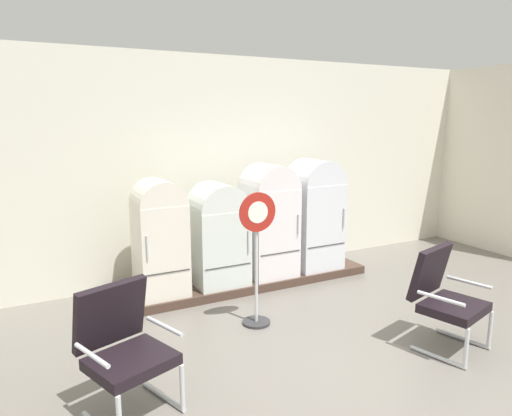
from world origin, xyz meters
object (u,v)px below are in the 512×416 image
at_px(refrigerator_3, 314,211).
at_px(armchair_left, 123,344).
at_px(refrigerator_0, 160,234).
at_px(refrigerator_2, 269,217).
at_px(sign_stand, 257,262).
at_px(armchair_right, 444,294).
at_px(refrigerator_1, 218,232).

height_order(refrigerator_3, armchair_left, refrigerator_3).
xyz_separation_m(refrigerator_0, armchair_left, (-0.89, -2.03, -0.32)).
relative_size(refrigerator_0, refrigerator_2, 0.93).
distance_m(armchair_left, sign_stand, 1.90).
height_order(refrigerator_0, refrigerator_3, refrigerator_3).
bearing_deg(refrigerator_3, sign_stand, -143.54).
bearing_deg(armchair_right, refrigerator_1, 119.96).
relative_size(refrigerator_1, armchair_right, 1.32).
distance_m(refrigerator_2, armchair_right, 2.61).
bearing_deg(refrigerator_1, refrigerator_3, 0.24).
xyz_separation_m(refrigerator_1, refrigerator_2, (0.78, 0.01, 0.12)).
height_order(refrigerator_0, refrigerator_1, refrigerator_0).
height_order(refrigerator_2, refrigerator_3, refrigerator_3).
relative_size(refrigerator_1, sign_stand, 0.89).
bearing_deg(armchair_left, refrigerator_3, 32.44).
distance_m(refrigerator_0, refrigerator_3, 2.35).
bearing_deg(refrigerator_3, armchair_right, -92.63).
distance_m(refrigerator_1, refrigerator_3, 1.55).
distance_m(refrigerator_3, armchair_left, 3.85).
bearing_deg(armchair_left, refrigerator_0, 66.43).
relative_size(refrigerator_2, refrigerator_3, 0.98).
bearing_deg(armchair_right, refrigerator_2, 104.69).
height_order(refrigerator_0, armchair_left, refrigerator_0).
bearing_deg(armchair_left, armchair_right, -7.99).
bearing_deg(refrigerator_1, refrigerator_0, -178.93).
bearing_deg(sign_stand, refrigerator_1, 88.99).
bearing_deg(sign_stand, refrigerator_2, 55.42).
relative_size(refrigerator_3, sign_stand, 1.05).
relative_size(refrigerator_0, sign_stand, 0.96).
xyz_separation_m(refrigerator_0, sign_stand, (0.78, -1.14, -0.15)).
relative_size(refrigerator_2, armchair_right, 1.52).
bearing_deg(refrigerator_2, refrigerator_0, -179.18).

